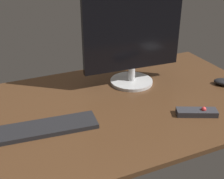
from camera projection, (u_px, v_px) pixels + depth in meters
desk at (116, 106)px, 134.32cm from camera, size 140.00×84.00×2.00cm
monitor at (133, 38)px, 142.35cm from camera, size 48.58×21.12×45.17cm
keyboard at (37, 129)px, 114.82cm from camera, size 46.72×15.68×1.76cm
media_remote at (197, 112)px, 125.23cm from camera, size 17.23×11.74×3.72cm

